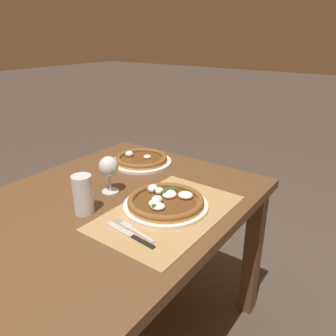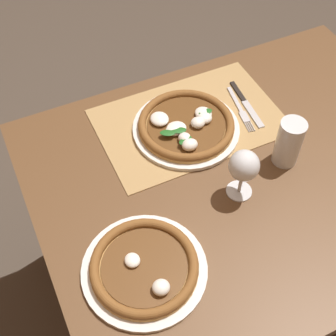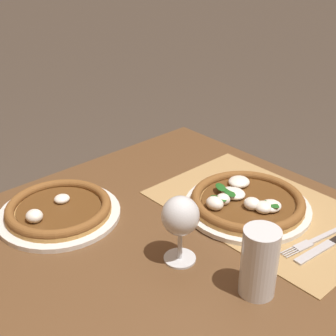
% 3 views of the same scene
% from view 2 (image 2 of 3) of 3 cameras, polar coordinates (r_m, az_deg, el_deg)
% --- Properties ---
extents(ground_plane, '(24.00, 24.00, 0.00)m').
position_cam_2_polar(ground_plane, '(1.96, 7.01, -13.62)').
color(ground_plane, '#473D33').
extents(dining_table, '(1.20, 0.94, 0.74)m').
position_cam_2_polar(dining_table, '(1.41, 9.47, -2.74)').
color(dining_table, brown).
rests_on(dining_table, ground).
extents(paper_placemat, '(0.55, 0.36, 0.00)m').
position_cam_2_polar(paper_placemat, '(1.43, 2.65, 5.74)').
color(paper_placemat, '#A88451').
rests_on(paper_placemat, dining_table).
extents(pizza_near, '(0.32, 0.32, 0.05)m').
position_cam_2_polar(pizza_near, '(1.39, 2.21, 5.19)').
color(pizza_near, silver).
rests_on(pizza_near, paper_placemat).
extents(pizza_far, '(0.30, 0.30, 0.05)m').
position_cam_2_polar(pizza_far, '(1.13, -2.90, -12.04)').
color(pizza_far, silver).
rests_on(pizza_far, dining_table).
extents(wine_glass, '(0.08, 0.08, 0.16)m').
position_cam_2_polar(wine_glass, '(1.19, 9.22, 0.08)').
color(wine_glass, silver).
rests_on(wine_glass, dining_table).
extents(pint_glass, '(0.07, 0.07, 0.15)m').
position_cam_2_polar(pint_glass, '(1.32, 14.49, 2.95)').
color(pint_glass, silver).
rests_on(pint_glass, dining_table).
extents(fork, '(0.05, 0.20, 0.00)m').
position_cam_2_polar(fork, '(1.48, 8.79, 7.13)').
color(fork, '#B7B7BC').
rests_on(fork, paper_placemat).
extents(knife, '(0.04, 0.22, 0.01)m').
position_cam_2_polar(knife, '(1.50, 9.51, 7.70)').
color(knife, black).
rests_on(knife, paper_placemat).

